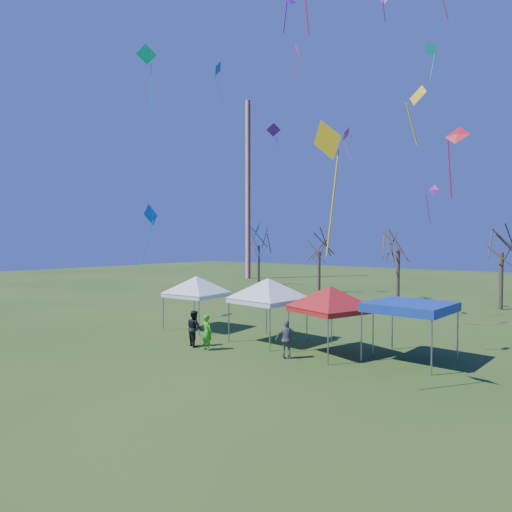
{
  "coord_description": "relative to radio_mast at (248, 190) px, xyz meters",
  "views": [
    {
      "loc": [
        13.33,
        -15.66,
        5.44
      ],
      "look_at": [
        -1.65,
        3.0,
        4.6
      ],
      "focal_mm": 32.0,
      "sensor_mm": 36.0,
      "label": 1
    }
  ],
  "objects": [
    {
      "name": "kite_7",
      "position": [
        16.25,
        -23.26,
        6.38
      ],
      "size": [
        1.14,
        1.29,
        3.37
      ],
      "rotation": [
        0.0,
        0.0,
        5.15
      ],
      "color": "blue",
      "rests_on": "ground"
    },
    {
      "name": "tent_red",
      "position": [
        30.56,
        -30.59,
        -9.46
      ],
      "size": [
        4.07,
        4.07,
        3.77
      ],
      "rotation": [
        0.0,
        0.0,
        -0.31
      ],
      "color": "gray",
      "rests_on": "ground"
    },
    {
      "name": "kite_1",
      "position": [
        26.34,
        -30.95,
        -6.53
      ],
      "size": [
        0.79,
        0.99,
        2.13
      ],
      "rotation": [
        0.0,
        0.0,
        5.25
      ],
      "color": "blue",
      "rests_on": "ground"
    },
    {
      "name": "kite_25",
      "position": [
        30.21,
        -33.65,
        2.98
      ],
      "size": [
        0.83,
        0.92,
        1.67
      ],
      "rotation": [
        0.0,
        0.0,
        1.06
      ],
      "color": "purple",
      "rests_on": "ground"
    },
    {
      "name": "radio_mast",
      "position": [
        0.0,
        0.0,
        0.0
      ],
      "size": [
        0.7,
        0.7,
        25.0
      ],
      "primitive_type": "cylinder",
      "color": "silver",
      "rests_on": "ground"
    },
    {
      "name": "tree_2",
      "position": [
        25.63,
        -9.62,
        -6.21
      ],
      "size": [
        3.71,
        3.71,
        8.18
      ],
      "color": "#3D2D21",
      "rests_on": "ground"
    },
    {
      "name": "kite_24",
      "position": [
        24.58,
        -24.46,
        5.3
      ],
      "size": [
        0.86,
        0.94,
        2.42
      ],
      "rotation": [
        0.0,
        0.0,
        2.25
      ],
      "color": "#FB3799",
      "rests_on": "ground"
    },
    {
      "name": "kite_22",
      "position": [
        29.88,
        -13.49,
        -3.29
      ],
      "size": [
        0.93,
        0.92,
        2.96
      ],
      "rotation": [
        0.0,
        0.0,
        6.18
      ],
      "color": "purple",
      "rests_on": "ground"
    },
    {
      "name": "tent_white_mid",
      "position": [
        26.67,
        -30.39,
        -9.32
      ],
      "size": [
        4.45,
        4.45,
        3.94
      ],
      "rotation": [
        0.0,
        0.0,
        -0.09
      ],
      "color": "gray",
      "rests_on": "ground"
    },
    {
      "name": "kite_11",
      "position": [
        23.81,
        -16.28,
        1.5
      ],
      "size": [
        0.92,
        1.35,
        2.69
      ],
      "rotation": [
        0.0,
        0.0,
        4.94
      ],
      "color": "#DC3095",
      "rests_on": "ground"
    },
    {
      "name": "person_green",
      "position": [
        25.42,
        -33.72,
        -11.62
      ],
      "size": [
        0.66,
        0.45,
        1.76
      ],
      "primitive_type": "imported",
      "rotation": [
        0.0,
        0.0,
        3.09
      ],
      "color": "green",
      "rests_on": "ground"
    },
    {
      "name": "tree_1",
      "position": [
        17.23,
        -9.35,
        -6.71
      ],
      "size": [
        3.42,
        3.42,
        7.54
      ],
      "color": "#3D2D21",
      "rests_on": "ground"
    },
    {
      "name": "tent_blue",
      "position": [
        33.99,
        -29.45,
        -10.07
      ],
      "size": [
        3.52,
        3.52,
        2.64
      ],
      "rotation": [
        0.0,
        0.0,
        -0.05
      ],
      "color": "gray",
      "rests_on": "ground"
    },
    {
      "name": "ground",
      "position": [
        28.0,
        -34.0,
        -12.5
      ],
      "size": [
        140.0,
        140.0,
        0.0
      ],
      "primitive_type": "plane",
      "color": "#274E19",
      "rests_on": "ground"
    },
    {
      "name": "kite_27",
      "position": [
        34.8,
        -31.19,
        -1.27
      ],
      "size": [
        1.08,
        0.89,
        2.38
      ],
      "rotation": [
        0.0,
        0.0,
        5.77
      ],
      "color": "yellow",
      "rests_on": "ground"
    },
    {
      "name": "kite_18",
      "position": [
        33.11,
        -24.38,
        3.2
      ],
      "size": [
        0.97,
        0.84,
        2.15
      ],
      "rotation": [
        0.0,
        0.0,
        2.63
      ],
      "color": "#0DCDC1",
      "rests_on": "ground"
    },
    {
      "name": "kite_17",
      "position": [
        35.68,
        -28.76,
        -2.58
      ],
      "size": [
        1.05,
        0.71,
        3.13
      ],
      "rotation": [
        0.0,
        0.0,
        6.25
      ],
      "color": "red",
      "rests_on": "ground"
    },
    {
      "name": "tent_white_west",
      "position": [
        21.16,
        -30.35,
        -9.48
      ],
      "size": [
        4.23,
        4.23,
        3.74
      ],
      "rotation": [
        0.0,
        0.0,
        0.1
      ],
      "color": "gray",
      "rests_on": "ground"
    },
    {
      "name": "kite_14",
      "position": [
        15.94,
        -29.59,
        -5.32
      ],
      "size": [
        1.12,
        1.63,
        4.13
      ],
      "rotation": [
        0.0,
        0.0,
        1.83
      ],
      "color": "blue",
      "rests_on": "ground"
    },
    {
      "name": "kite_8",
      "position": [
        13.54,
        -28.03,
        6.69
      ],
      "size": [
        1.82,
        1.84,
        4.42
      ],
      "rotation": [
        0.0,
        0.0,
        3.96
      ],
      "color": "#0DCEA8",
      "rests_on": "ground"
    },
    {
      "name": "person_grey",
      "position": [
        29.44,
        -32.58,
        -11.61
      ],
      "size": [
        1.07,
        1.0,
        1.77
      ],
      "primitive_type": "imported",
      "rotation": [
        0.0,
        0.0,
        3.85
      ],
      "color": "slate",
      "rests_on": "ground"
    },
    {
      "name": "person_dark",
      "position": [
        24.32,
        -33.53,
        -11.58
      ],
      "size": [
        1.08,
        0.96,
        1.84
      ],
      "primitive_type": "imported",
      "rotation": [
        0.0,
        0.0,
        2.79
      ],
      "color": "black",
      "rests_on": "ground"
    },
    {
      "name": "tree_3",
      "position": [
        34.03,
        -9.96,
        -6.42
      ],
      "size": [
        3.59,
        3.59,
        7.91
      ],
      "color": "#3D2D21",
      "rests_on": "ground"
    },
    {
      "name": "kite_5",
      "position": [
        33.44,
        -35.89,
        -3.68
      ],
      "size": [
        1.56,
        1.09,
        4.64
      ],
      "rotation": [
        0.0,
        0.0,
        2.81
      ],
      "color": "yellow",
      "rests_on": "ground"
    },
    {
      "name": "kite_2",
      "position": [
        14.69,
        -13.77,
        3.65
      ],
      "size": [
        1.67,
        1.6,
        3.46
      ],
      "rotation": [
        0.0,
        0.0,
        3.84
      ],
      "color": "#6216A0",
      "rests_on": "ground"
    },
    {
      "name": "tree_0",
      "position": [
        7.15,
        -6.62,
        -6.01
      ],
      "size": [
        3.83,
        3.83,
        8.44
      ],
      "color": "#3D2D21",
      "rests_on": "ground"
    }
  ]
}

